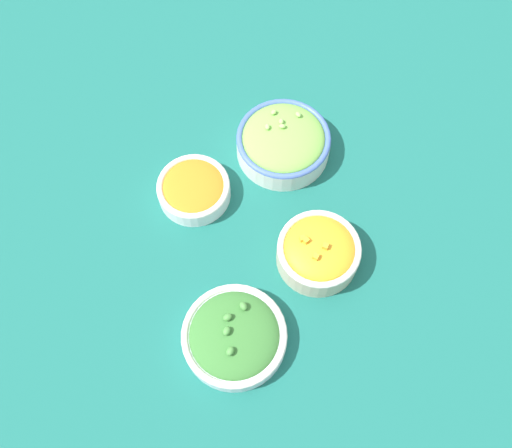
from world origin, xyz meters
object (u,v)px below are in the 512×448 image
Objects in this scene: bowl_squash at (319,251)px; bowl_carrots at (194,189)px; bowl_broccoli at (234,336)px; bowl_lettuce at (283,141)px.

bowl_carrots is (0.03, -0.27, -0.01)m from bowl_squash.
bowl_squash reaches higher than bowl_broccoli.
bowl_squash is 1.07× the size of bowl_carrots.
bowl_carrots is at bearing -127.57° from bowl_broccoli.
bowl_broccoli is at bearing 52.43° from bowl_carrots.
bowl_carrots is at bearing -83.88° from bowl_squash.
bowl_lettuce is at bearing -129.71° from bowl_squash.
bowl_lettuce reaches higher than bowl_squash.
bowl_broccoli is 1.29× the size of bowl_carrots.
bowl_broccoli is 0.21m from bowl_squash.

